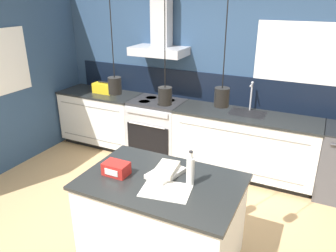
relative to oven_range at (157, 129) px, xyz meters
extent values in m
plane|color=tan|center=(0.65, -1.69, -0.46)|extent=(16.00, 16.00, 0.00)
cube|color=navy|center=(0.65, 0.34, 0.84)|extent=(5.60, 0.06, 2.60)
cube|color=black|center=(0.65, 0.30, 0.67)|extent=(4.42, 0.02, 0.43)
cube|color=white|center=(1.90, 0.30, 1.16)|extent=(1.12, 0.01, 0.96)
cube|color=black|center=(1.90, 0.31, 1.16)|extent=(1.04, 0.01, 0.88)
cube|color=#B5B5BA|center=(0.00, 0.08, 1.18)|extent=(0.80, 0.46, 0.12)
cube|color=#B5B5BA|center=(0.00, 0.17, 1.69)|extent=(0.26, 0.20, 0.90)
cylinder|color=black|center=(0.66, -1.99, 1.73)|extent=(0.01, 0.01, 0.83)
cylinder|color=black|center=(0.66, -1.99, 1.25)|extent=(0.11, 0.11, 0.14)
sphere|color=#F9D18C|center=(0.66, -1.99, 1.25)|extent=(0.06, 0.06, 0.06)
cylinder|color=black|center=(1.11, -1.96, 1.71)|extent=(0.01, 0.01, 0.86)
cylinder|color=black|center=(1.11, -1.96, 1.21)|extent=(0.11, 0.11, 0.14)
sphere|color=#F9D18C|center=(1.11, -1.96, 1.21)|extent=(0.06, 0.06, 0.06)
cylinder|color=black|center=(1.56, -1.94, 1.74)|extent=(0.01, 0.01, 0.82)
cylinder|color=black|center=(1.56, -1.94, 1.26)|extent=(0.11, 0.11, 0.14)
sphere|color=#F9D18C|center=(1.56, -1.94, 1.26)|extent=(0.06, 0.06, 0.06)
cube|color=navy|center=(-1.78, -0.99, 0.84)|extent=(0.06, 3.80, 2.60)
cube|color=white|center=(-1.73, -1.14, 1.09)|extent=(0.01, 0.76, 0.88)
cube|color=black|center=(-1.74, -1.14, 1.09)|extent=(0.01, 0.68, 0.80)
cube|color=black|center=(-1.05, 0.03, -0.41)|extent=(1.27, 0.56, 0.09)
cube|color=white|center=(-1.05, 0.00, 0.03)|extent=(1.31, 0.62, 0.79)
cube|color=gray|center=(-1.05, -0.31, 0.30)|extent=(1.15, 0.01, 0.01)
cube|color=gray|center=(-1.05, -0.31, -0.25)|extent=(1.15, 0.01, 0.01)
cube|color=#232626|center=(-1.05, 0.00, 0.44)|extent=(1.33, 0.64, 0.03)
cube|color=black|center=(1.36, 0.03, -0.41)|extent=(1.86, 0.56, 0.09)
cube|color=white|center=(1.36, 0.00, 0.03)|extent=(1.92, 0.62, 0.79)
cube|color=gray|center=(1.36, -0.31, 0.30)|extent=(1.69, 0.01, 0.01)
cube|color=gray|center=(1.36, -0.31, -0.25)|extent=(1.69, 0.01, 0.01)
cube|color=#232626|center=(1.36, 0.00, 0.44)|extent=(1.94, 0.64, 0.03)
cube|color=#262628|center=(1.36, 0.05, 0.45)|extent=(0.48, 0.34, 0.01)
cylinder|color=#B5B5BA|center=(1.36, 0.18, 0.65)|extent=(0.02, 0.02, 0.39)
sphere|color=#B5B5BA|center=(1.36, 0.18, 0.85)|extent=(0.03, 0.03, 0.03)
cylinder|color=#B5B5BA|center=(1.36, 0.12, 0.83)|extent=(0.02, 0.12, 0.02)
cube|color=#B5B5BA|center=(0.00, 0.00, -0.02)|extent=(0.79, 0.62, 0.87)
cube|color=black|center=(0.00, -0.31, -0.06)|extent=(0.68, 0.02, 0.44)
cylinder|color=#B5B5BA|center=(0.00, -0.34, 0.17)|extent=(0.59, 0.02, 0.02)
cube|color=#B5B5BA|center=(0.00, -0.32, 0.36)|extent=(0.68, 0.02, 0.07)
cube|color=#2D2D30|center=(0.00, 0.00, 0.43)|extent=(0.79, 0.60, 0.04)
cylinder|color=black|center=(-0.16, 0.11, 0.45)|extent=(0.17, 0.17, 0.00)
cylinder|color=black|center=(0.16, 0.11, 0.45)|extent=(0.17, 0.17, 0.00)
cylinder|color=black|center=(-0.16, -0.10, 0.45)|extent=(0.17, 0.17, 0.00)
cylinder|color=black|center=(0.16, -0.10, 0.45)|extent=(0.17, 0.17, 0.00)
cube|color=white|center=(1.09, -1.99, 0.03)|extent=(1.34, 0.86, 0.79)
cube|color=#232626|center=(1.09, -1.99, 0.44)|extent=(1.39, 0.91, 0.03)
cylinder|color=silver|center=(1.34, -1.95, 0.58)|extent=(0.07, 0.07, 0.25)
cylinder|color=silver|center=(1.34, -1.95, 0.73)|extent=(0.03, 0.03, 0.06)
cylinder|color=#262628|center=(1.34, -1.95, 0.77)|extent=(0.03, 0.03, 0.01)
cube|color=silver|center=(1.08, -1.89, 0.47)|extent=(0.29, 0.38, 0.04)
cube|color=beige|center=(1.08, -1.89, 0.51)|extent=(0.21, 0.32, 0.04)
cube|color=red|center=(0.68, -2.07, 0.51)|extent=(0.22, 0.15, 0.11)
cube|color=white|center=(0.68, -2.15, 0.51)|extent=(0.13, 0.01, 0.06)
cube|color=silver|center=(1.19, -2.12, 0.46)|extent=(0.45, 0.35, 0.01)
cube|color=gold|center=(-0.97, 0.00, 0.53)|extent=(0.34, 0.18, 0.16)
cylinder|color=black|center=(-0.97, 0.00, 0.63)|extent=(0.20, 0.02, 0.02)
camera|label=1|loc=(2.21, -4.17, 1.96)|focal=35.00mm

